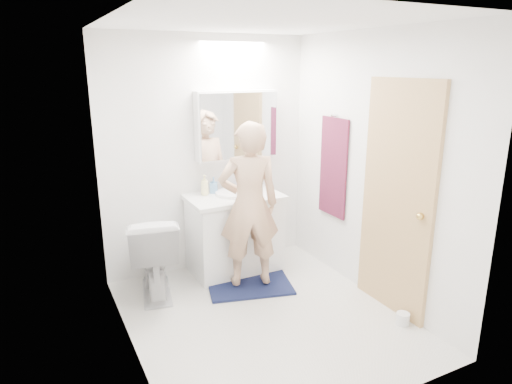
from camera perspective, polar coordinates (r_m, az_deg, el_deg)
floor at (r=4.07m, az=1.01°, el=-15.35°), size 2.50×2.50×0.00m
ceiling at (r=3.50m, az=1.21°, el=20.64°), size 2.50×2.50×0.00m
wall_back at (r=4.71m, az=-6.10°, el=4.62°), size 2.50×0.00×2.50m
wall_front at (r=2.61m, az=14.16°, el=-4.92°), size 2.50×0.00×2.50m
wall_left at (r=3.25m, az=-16.29°, el=-1.02°), size 0.00×2.50×2.50m
wall_right at (r=4.22m, az=14.42°, el=2.90°), size 0.00×2.50×2.50m
vanity_cabinet at (r=4.74m, az=-2.68°, el=-5.42°), size 0.90×0.55×0.78m
countertop at (r=4.61m, az=-2.74°, el=-0.67°), size 0.95×0.58×0.04m
sink_basin at (r=4.63m, az=-2.90°, el=-0.16°), size 0.36×0.36×0.03m
faucet at (r=4.78m, az=-3.85°, el=1.15°), size 0.02×0.02×0.16m
medicine_cabinet at (r=4.71m, az=-2.43°, el=8.39°), size 0.88×0.14×0.70m
mirror_panel at (r=4.64m, az=-2.04°, el=8.29°), size 0.84×0.01×0.66m
toilet at (r=4.37m, az=-12.76°, el=-7.59°), size 0.59×0.85×0.79m
bath_rug at (r=4.55m, az=-0.83°, el=-11.58°), size 0.91×0.74×0.02m
person at (r=4.24m, az=-0.87°, el=-1.66°), size 0.65×0.51×1.57m
door at (r=4.01m, az=17.29°, el=-0.95°), size 0.04×0.80×2.00m
door_knob at (r=3.79m, az=19.92°, el=-2.89°), size 0.06×0.06×0.06m
towel at (r=4.64m, az=9.68°, el=3.05°), size 0.02×0.42×1.00m
towel_hook at (r=4.55m, az=9.85°, el=9.44°), size 0.07×0.02×0.02m
soap_bottle_a at (r=4.62m, az=-6.46°, el=0.87°), size 0.09×0.09×0.21m
soap_bottle_b at (r=4.69m, az=-5.34°, el=0.86°), size 0.10×0.10×0.17m
toothbrush_cup at (r=4.82m, az=-1.29°, el=0.92°), size 0.13×0.13×0.10m
toilet_paper_roll at (r=4.13m, az=17.95°, el=-14.89°), size 0.11×0.11×0.10m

